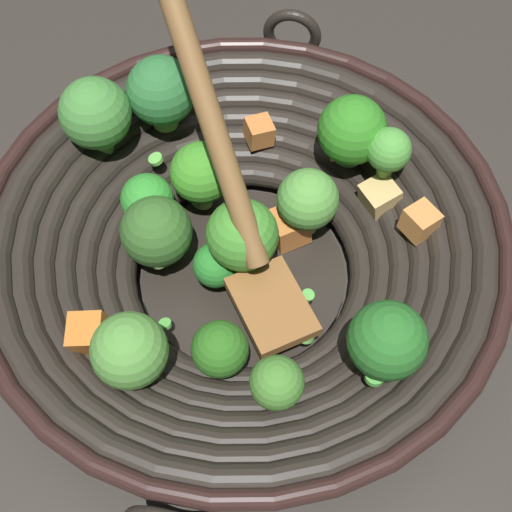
{
  "coord_description": "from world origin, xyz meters",
  "views": [
    {
      "loc": [
        0.02,
        0.3,
        0.54
      ],
      "look_at": [
        -0.01,
        -0.0,
        0.03
      ],
      "focal_mm": 50.59,
      "sensor_mm": 36.0,
      "label": 1
    }
  ],
  "objects": [
    {
      "name": "ground_plane",
      "position": [
        0.0,
        0.0,
        0.0
      ],
      "size": [
        4.0,
        4.0,
        0.0
      ],
      "primitive_type": "plane",
      "color": "#332D28"
    },
    {
      "name": "wok",
      "position": [
        0.0,
        -0.0,
        0.06
      ],
      "size": [
        0.41,
        0.44,
        0.28
      ],
      "color": "black",
      "rests_on": "ground"
    }
  ]
}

